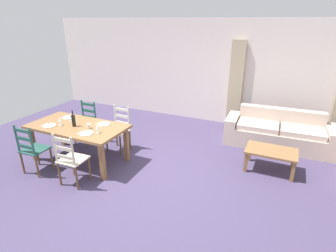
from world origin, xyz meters
TOP-DOWN VIEW (x-y plane):
  - ground_plane at (0.00, 0.00)m, footprint 9.60×9.60m
  - wall_far at (0.00, 3.30)m, footprint 9.60×0.16m
  - curtain_panel_left at (0.84, 3.16)m, footprint 0.35×0.08m
  - dining_table at (-1.51, -0.06)m, footprint 1.90×0.96m
  - dining_chair_near_left at (-1.94, -0.78)m, footprint 0.44×0.42m
  - dining_chair_near_right at (-1.04, -0.78)m, footprint 0.44×0.42m
  - dining_chair_far_left at (-1.94, 0.66)m, footprint 0.42×0.40m
  - dining_chair_far_right at (-1.06, 0.67)m, footprint 0.44×0.42m
  - dinner_plate_near_left at (-1.96, -0.31)m, footprint 0.24×0.24m
  - fork_near_left at (-2.11, -0.31)m, footprint 0.02×0.17m
  - dinner_plate_near_right at (-1.06, -0.31)m, footprint 0.24×0.24m
  - fork_near_right at (-1.21, -0.31)m, footprint 0.02×0.17m
  - dinner_plate_far_left at (-1.96, 0.19)m, footprint 0.24×0.24m
  - fork_far_left at (-2.11, 0.19)m, footprint 0.02×0.17m
  - dinner_plate_far_right at (-1.06, 0.19)m, footprint 0.24×0.24m
  - fork_far_right at (-1.21, 0.19)m, footprint 0.02×0.17m
  - wine_bottle at (-1.52, -0.12)m, footprint 0.07×0.07m
  - wine_glass_near_left at (-1.80, -0.18)m, footprint 0.06×0.06m
  - wine_glass_near_right at (-0.91, -0.19)m, footprint 0.06×0.06m
  - wine_glass_far_left at (-1.80, 0.09)m, footprint 0.06×0.06m
  - coffee_cup_primary at (-1.19, -0.08)m, footprint 0.07×0.07m
  - couch at (2.04, 2.33)m, footprint 2.31×0.89m
  - coffee_table at (1.98, 1.11)m, footprint 0.90×0.56m

SIDE VIEW (x-z plane):
  - ground_plane at x=0.00m, z-range -0.02..0.00m
  - couch at x=2.04m, z-range -0.11..0.69m
  - coffee_table at x=1.98m, z-range 0.15..0.57m
  - dining_chair_near_left at x=-1.94m, z-range 0.00..0.96m
  - dining_chair_near_right at x=-1.04m, z-range 0.00..0.96m
  - dining_chair_far_left at x=-1.94m, z-range 0.00..0.96m
  - dining_chair_far_right at x=-1.06m, z-range 0.00..0.96m
  - dining_table at x=-1.51m, z-range 0.29..1.04m
  - fork_near_left at x=-2.11m, z-range 0.75..0.76m
  - fork_near_right at x=-1.21m, z-range 0.75..0.76m
  - fork_far_left at x=-2.11m, z-range 0.75..0.76m
  - fork_far_right at x=-1.21m, z-range 0.75..0.76m
  - dinner_plate_near_left at x=-1.96m, z-range 0.75..0.77m
  - dinner_plate_near_right at x=-1.06m, z-range 0.75..0.77m
  - dinner_plate_far_left at x=-1.96m, z-range 0.75..0.77m
  - dinner_plate_far_right at x=-1.06m, z-range 0.75..0.77m
  - coffee_cup_primary at x=-1.19m, z-range 0.75..0.84m
  - wine_glass_near_left at x=-1.80m, z-range 0.78..0.94m
  - wine_glass_near_right at x=-0.91m, z-range 0.78..0.94m
  - wine_glass_far_left at x=-1.80m, z-range 0.78..0.94m
  - wine_bottle at x=-1.52m, z-range 0.71..1.03m
  - curtain_panel_left at x=0.84m, z-range 0.00..2.20m
  - wall_far at x=0.00m, z-range 0.00..2.70m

